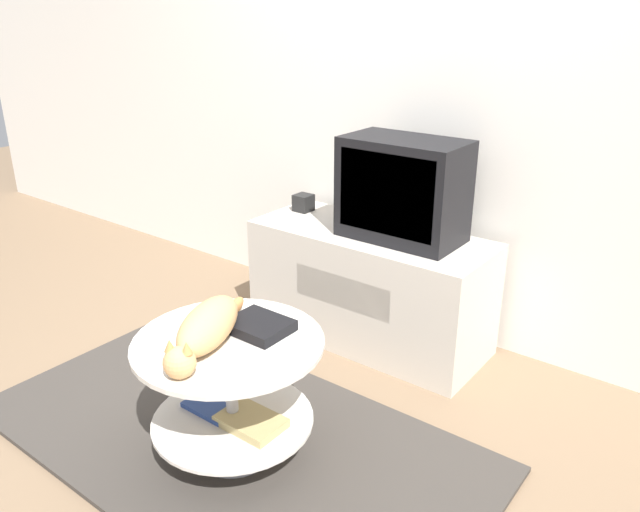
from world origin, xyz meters
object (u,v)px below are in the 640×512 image
Objects in this scene: tv at (403,190)px; cat at (206,329)px; speaker at (303,203)px; dvd_box at (259,326)px.

cat is at bearing -93.19° from tv.
speaker is at bearing -177.39° from cat.
speaker is at bearing 121.20° from dvd_box.
dvd_box is 0.40× the size of cat.
cat is (-0.06, -1.15, -0.23)m from tv.
speaker is at bearing 175.54° from tv.
cat is at bearing -108.29° from dvd_box.
dvd_box is at bearing 139.69° from cat.
speaker is 0.17× the size of cat.
cat is (0.55, -1.20, -0.04)m from speaker.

